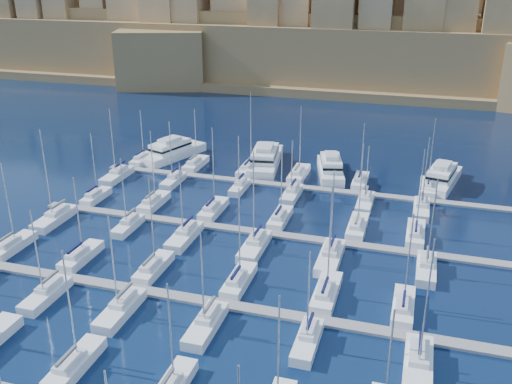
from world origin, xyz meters
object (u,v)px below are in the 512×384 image
(sailboat_2, at_px, (75,364))
(motor_yacht_c, at_px, (331,168))
(motor_yacht_b, at_px, (265,159))
(motor_yacht_a, at_px, (172,151))
(motor_yacht_d, at_px, (442,178))

(sailboat_2, bearing_deg, motor_yacht_c, 76.66)
(sailboat_2, height_order, motor_yacht_b, sailboat_2)
(motor_yacht_a, bearing_deg, motor_yacht_b, 2.47)
(motor_yacht_a, height_order, motor_yacht_c, same)
(motor_yacht_a, xyz_separation_m, motor_yacht_d, (59.27, -0.42, -0.00))
(sailboat_2, bearing_deg, motor_yacht_d, 60.93)
(motor_yacht_a, relative_size, motor_yacht_d, 1.05)
(motor_yacht_a, distance_m, motor_yacht_d, 59.27)
(sailboat_2, distance_m, motor_yacht_d, 80.13)
(motor_yacht_d, bearing_deg, sailboat_2, -119.07)
(motor_yacht_c, bearing_deg, sailboat_2, -103.34)
(sailboat_2, relative_size, motor_yacht_c, 0.92)
(motor_yacht_a, distance_m, motor_yacht_c, 36.84)
(sailboat_2, xyz_separation_m, motor_yacht_d, (38.92, 70.03, 0.98))
(sailboat_2, height_order, motor_yacht_d, sailboat_2)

